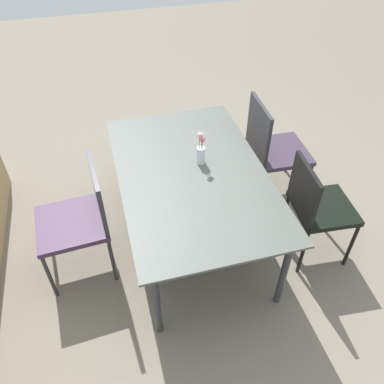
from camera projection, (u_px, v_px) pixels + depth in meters
name	position (u px, v px, depth m)	size (l,w,h in m)	color
ground_plane	(185.00, 237.00, 3.35)	(12.00, 12.00, 0.00)	#756B5B
dining_table	(192.00, 178.00, 2.91)	(1.74, 1.08, 0.70)	#4C514C
chair_near_left	(316.00, 204.00, 2.89)	(0.47, 0.47, 0.89)	black
chair_near_right	(271.00, 145.00, 3.44)	(0.51, 0.51, 0.95)	#3A2D3F
chair_far_side	(81.00, 215.00, 2.79)	(0.52, 0.52, 0.93)	#3C2642
flower_vase	(201.00, 152.00, 2.90)	(0.07, 0.06, 0.27)	silver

